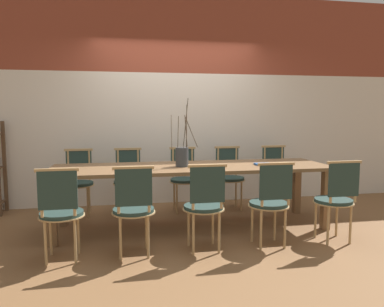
# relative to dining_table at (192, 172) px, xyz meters

# --- Properties ---
(ground_plane) EXTENTS (16.00, 16.00, 0.00)m
(ground_plane) POSITION_rel_dining_table_xyz_m (0.00, 0.00, -0.68)
(ground_plane) COLOR brown
(wall_rear) EXTENTS (12.00, 0.06, 3.20)m
(wall_rear) POSITION_rel_dining_table_xyz_m (0.00, 1.35, 0.92)
(wall_rear) COLOR beige
(wall_rear) RESTS_ON ground_plane
(dining_table) EXTENTS (3.33, 0.97, 0.76)m
(dining_table) POSITION_rel_dining_table_xyz_m (0.00, 0.00, 0.00)
(dining_table) COLOR brown
(dining_table) RESTS_ON ground_plane
(chair_near_leftend) EXTENTS (0.43, 0.43, 0.91)m
(chair_near_leftend) POSITION_rel_dining_table_xyz_m (-1.40, -0.82, -0.18)
(chair_near_leftend) COLOR #233833
(chair_near_leftend) RESTS_ON ground_plane
(chair_near_left) EXTENTS (0.43, 0.43, 0.91)m
(chair_near_left) POSITION_rel_dining_table_xyz_m (-0.73, -0.82, -0.18)
(chair_near_left) COLOR #233833
(chair_near_left) RESTS_ON ground_plane
(chair_near_center) EXTENTS (0.43, 0.43, 0.91)m
(chair_near_center) POSITION_rel_dining_table_xyz_m (-0.03, -0.82, -0.18)
(chair_near_center) COLOR #233833
(chair_near_center) RESTS_ON ground_plane
(chair_near_right) EXTENTS (0.43, 0.43, 0.91)m
(chair_near_right) POSITION_rel_dining_table_xyz_m (0.67, -0.82, -0.18)
(chair_near_right) COLOR #233833
(chair_near_right) RESTS_ON ground_plane
(chair_near_rightend) EXTENTS (0.43, 0.43, 0.91)m
(chair_near_rightend) POSITION_rel_dining_table_xyz_m (1.42, -0.82, -0.18)
(chair_near_rightend) COLOR #233833
(chair_near_rightend) RESTS_ON ground_plane
(chair_far_leftend) EXTENTS (0.43, 0.43, 0.91)m
(chair_far_leftend) POSITION_rel_dining_table_xyz_m (-1.42, 0.82, -0.18)
(chair_far_leftend) COLOR #233833
(chair_far_leftend) RESTS_ON ground_plane
(chair_far_left) EXTENTS (0.43, 0.43, 0.91)m
(chair_far_left) POSITION_rel_dining_table_xyz_m (-0.75, 0.82, -0.18)
(chair_far_left) COLOR #233833
(chair_far_left) RESTS_ON ground_plane
(chair_far_center) EXTENTS (0.43, 0.43, 0.91)m
(chair_far_center) POSITION_rel_dining_table_xyz_m (0.04, 0.82, -0.18)
(chair_far_center) COLOR #233833
(chair_far_center) RESTS_ON ground_plane
(chair_far_right) EXTENTS (0.43, 0.43, 0.91)m
(chair_far_right) POSITION_rel_dining_table_xyz_m (0.71, 0.82, -0.18)
(chair_far_right) COLOR #233833
(chair_far_right) RESTS_ON ground_plane
(chair_far_rightend) EXTENTS (0.43, 0.43, 0.91)m
(chair_far_rightend) POSITION_rel_dining_table_xyz_m (1.44, 0.82, -0.18)
(chair_far_rightend) COLOR #233833
(chair_far_rightend) RESTS_ON ground_plane
(vase_centerpiece) EXTENTS (0.33, 0.33, 0.81)m
(vase_centerpiece) POSITION_rel_dining_table_xyz_m (-0.13, -0.03, 0.20)
(vase_centerpiece) COLOR #33383D
(vase_centerpiece) RESTS_ON dining_table
(book_stack) EXTENTS (0.21, 0.16, 0.02)m
(book_stack) POSITION_rel_dining_table_xyz_m (0.87, -0.09, 0.09)
(book_stack) COLOR #234C8C
(book_stack) RESTS_ON dining_table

